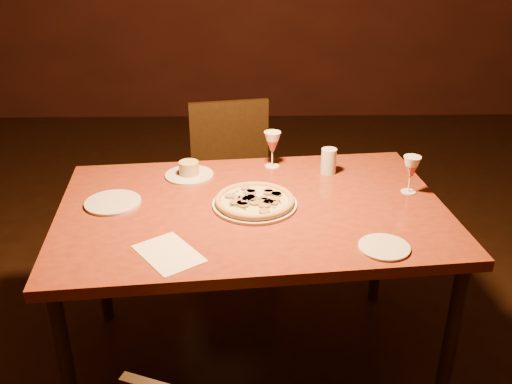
{
  "coord_description": "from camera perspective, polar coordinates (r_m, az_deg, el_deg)",
  "views": [
    {
      "loc": [
        -0.32,
        -2.14,
        1.87
      ],
      "look_at": [
        -0.28,
        -0.07,
        0.86
      ],
      "focal_mm": 40.0,
      "sensor_mm": 36.0,
      "label": 1
    }
  ],
  "objects": [
    {
      "name": "chair_far",
      "position": [
        3.23,
        -2.23,
        1.43
      ],
      "size": [
        0.53,
        0.53,
        0.94
      ],
      "rotation": [
        0.0,
        0.0,
        0.18
      ],
      "color": "black",
      "rests_on": "floor"
    },
    {
      "name": "side_plate_left",
      "position": [
        2.36,
        -14.12,
        -1.04
      ],
      "size": [
        0.22,
        0.22,
        0.01
      ],
      "primitive_type": "cylinder",
      "color": "silver",
      "rests_on": "dining_table"
    },
    {
      "name": "water_tumbler",
      "position": [
        2.57,
        7.28,
        3.09
      ],
      "size": [
        0.07,
        0.07,
        0.11
      ],
      "primitive_type": "cylinder",
      "color": "silver",
      "rests_on": "dining_table"
    },
    {
      "name": "floor",
      "position": [
        2.86,
        5.83,
        -15.01
      ],
      "size": [
        7.0,
        7.0,
        0.0
      ],
      "primitive_type": "plane",
      "color": "black",
      "rests_on": "ground"
    },
    {
      "name": "side_plate_near",
      "position": [
        2.04,
        12.69,
        -5.41
      ],
      "size": [
        0.18,
        0.18,
        0.01
      ],
      "primitive_type": "cylinder",
      "color": "silver",
      "rests_on": "dining_table"
    },
    {
      "name": "pizza_plate",
      "position": [
        2.27,
        -0.13,
        -0.92
      ],
      "size": [
        0.34,
        0.34,
        0.04
      ],
      "color": "silver",
      "rests_on": "dining_table"
    },
    {
      "name": "wine_glass_right",
      "position": [
        2.44,
        15.19,
        1.69
      ],
      "size": [
        0.07,
        0.07,
        0.16
      ],
      "primitive_type": null,
      "color": "#A54F44",
      "rests_on": "dining_table"
    },
    {
      "name": "wine_glass_far",
      "position": [
        2.61,
        1.64,
        4.27
      ],
      "size": [
        0.08,
        0.08,
        0.17
      ],
      "primitive_type": null,
      "color": "#A54F44",
      "rests_on": "dining_table"
    },
    {
      "name": "dining_table",
      "position": [
        2.31,
        -0.37,
        -3.02
      ],
      "size": [
        1.62,
        1.13,
        0.82
      ],
      "rotation": [
        0.0,
        0.0,
        0.1
      ],
      "color": "brown",
      "rests_on": "floor"
    },
    {
      "name": "menu_card",
      "position": [
        1.99,
        -8.71,
        -6.09
      ],
      "size": [
        0.28,
        0.3,
        0.0
      ],
      "primitive_type": "cube",
      "rotation": [
        0.0,
        0.0,
        0.63
      ],
      "color": "white",
      "rests_on": "dining_table"
    },
    {
      "name": "ramekin_saucer",
      "position": [
        2.55,
        -6.7,
        2.05
      ],
      "size": [
        0.21,
        0.21,
        0.07
      ],
      "color": "silver",
      "rests_on": "dining_table"
    }
  ]
}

